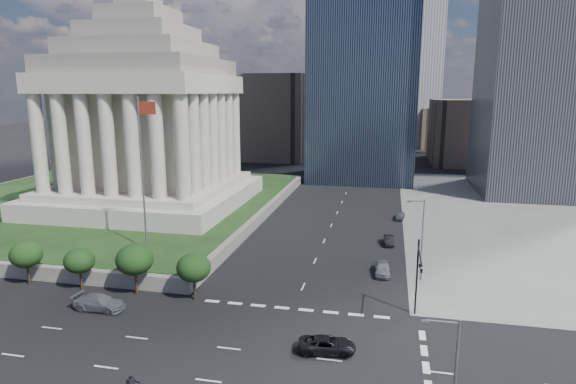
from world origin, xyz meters
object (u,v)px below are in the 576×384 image
(parked_sedan_mid, at_px, (389,240))
(parked_sedan_far, at_px, (400,216))
(flagpole, at_px, (143,165))
(suv_grey, at_px, (99,303))
(pickup_truck, at_px, (327,345))
(war_memorial, at_px, (145,97))
(parked_sedan_near, at_px, (382,268))
(street_lamp_north, at_px, (421,235))
(traffic_signal_ne, at_px, (418,272))

(parked_sedan_mid, height_order, parked_sedan_far, parked_sedan_far)
(flagpole, height_order, suv_grey, flagpole)
(pickup_truck, height_order, parked_sedan_mid, pickup_truck)
(war_memorial, bearing_deg, parked_sedan_far, 6.85)
(pickup_truck, xyz_separation_m, parked_sedan_near, (4.37, 19.69, 0.09))
(flagpole, distance_m, street_lamp_north, 35.95)
(street_lamp_north, bearing_deg, parked_sedan_near, 168.06)
(street_lamp_north, distance_m, suv_grey, 36.87)
(war_memorial, distance_m, street_lamp_north, 54.92)
(suv_grey, relative_size, parked_sedan_mid, 1.39)
(flagpole, relative_size, parked_sedan_mid, 5.08)
(traffic_signal_ne, relative_size, suv_grey, 1.46)
(suv_grey, distance_m, parked_sedan_mid, 41.15)
(flagpole, bearing_deg, parked_sedan_far, 41.48)
(suv_grey, bearing_deg, traffic_signal_ne, -82.27)
(parked_sedan_far, bearing_deg, flagpole, -131.74)
(street_lamp_north, xyz_separation_m, suv_grey, (-33.14, -15.41, -4.87))
(suv_grey, distance_m, parked_sedan_near, 33.12)
(suv_grey, bearing_deg, street_lamp_north, -64.58)
(flagpole, distance_m, suv_grey, 19.07)
(street_lamp_north, distance_m, pickup_truck, 21.28)
(flagpole, height_order, parked_sedan_near, flagpole)
(traffic_signal_ne, xyz_separation_m, parked_sedan_far, (-1.00, 39.77, -4.59))
(parked_sedan_near, relative_size, parked_sedan_far, 1.20)
(traffic_signal_ne, xyz_separation_m, pickup_truck, (-7.87, -7.47, -4.55))
(flagpole, height_order, parked_sedan_mid, flagpole)
(traffic_signal_ne, relative_size, parked_sedan_mid, 2.03)
(war_memorial, relative_size, parked_sedan_near, 8.46)
(traffic_signal_ne, distance_m, street_lamp_north, 11.34)
(suv_grey, bearing_deg, parked_sedan_far, -35.03)
(street_lamp_north, relative_size, pickup_truck, 1.99)
(flagpole, height_order, traffic_signal_ne, flagpole)
(pickup_truck, xyz_separation_m, parked_sedan_far, (6.87, 47.25, -0.04))
(flagpole, relative_size, parked_sedan_far, 5.19)
(traffic_signal_ne, bearing_deg, pickup_truck, -136.49)
(war_memorial, xyz_separation_m, pickup_truck, (38.63, -41.78, -20.70))
(flagpole, distance_m, traffic_signal_ne, 36.69)
(war_memorial, relative_size, pickup_truck, 7.74)
(parked_sedan_far, bearing_deg, parked_sedan_mid, -89.95)
(war_memorial, xyz_separation_m, traffic_signal_ne, (46.50, -34.30, -16.15))
(flagpole, xyz_separation_m, parked_sedan_far, (33.33, 29.47, -12.46))
(suv_grey, xyz_separation_m, parked_sedan_mid, (29.51, 28.68, -0.15))
(war_memorial, height_order, suv_grey, war_memorial)
(flagpole, distance_m, parked_sedan_near, 33.26)
(traffic_signal_ne, bearing_deg, parked_sedan_mid, 96.49)
(suv_grey, relative_size, parked_sedan_near, 1.19)
(war_memorial, relative_size, traffic_signal_ne, 4.88)
(flagpole, bearing_deg, pickup_truck, -33.90)
(pickup_truck, height_order, parked_sedan_far, pickup_truck)
(parked_sedan_near, distance_m, parked_sedan_mid, 12.37)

